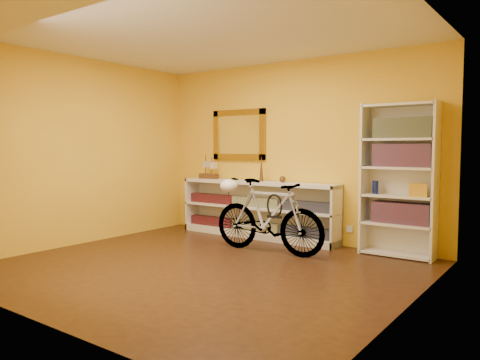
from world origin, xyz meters
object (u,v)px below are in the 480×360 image
Objects in this scene: console_unit at (257,209)px; bicycle at (268,216)px; helmet at (229,186)px; bookcase at (398,180)px.

bicycle is (0.69, -0.77, 0.05)m from console_unit.
console_unit is 10.69× the size of helmet.
bookcase is 2.17m from helmet.
helmet reaches higher than console_unit.
helmet is (-0.62, -0.02, 0.36)m from bicycle.
bookcase is at bearing 21.97° from helmet.
console_unit is 1.61× the size of bicycle.
console_unit is 2.15m from bookcase.
bookcase reaches higher than helmet.
console_unit is at bearing 40.09° from bicycle.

